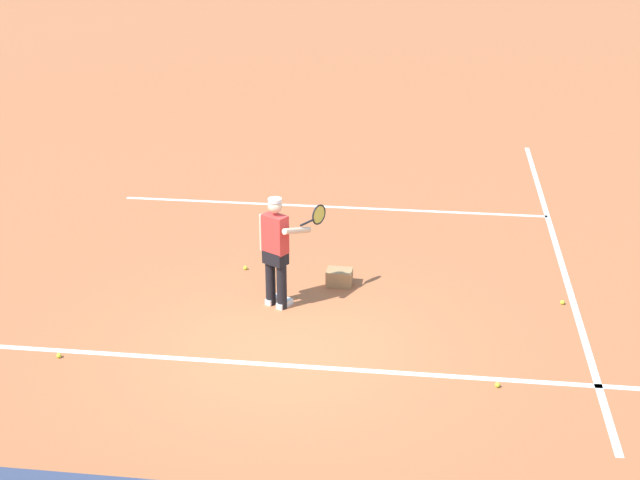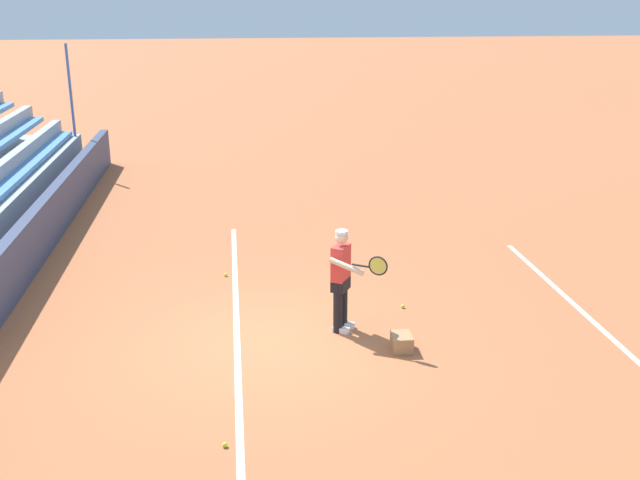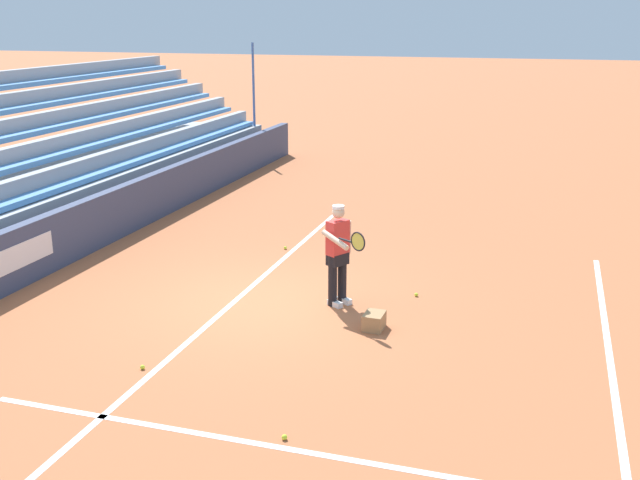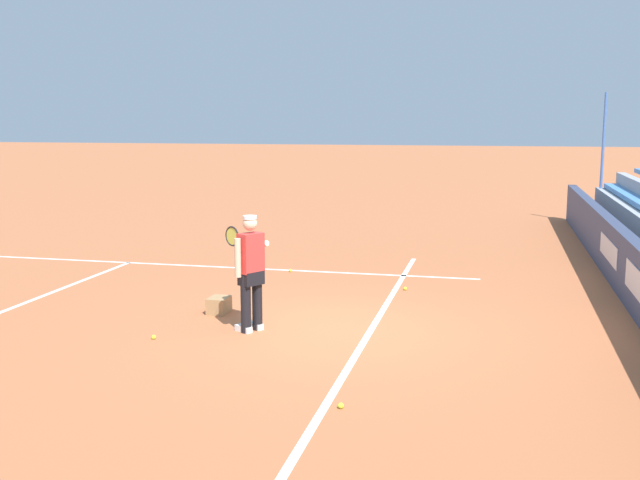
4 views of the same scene
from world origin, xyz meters
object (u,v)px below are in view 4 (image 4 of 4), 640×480
(tennis_player, at_px, (250,271))
(tennis_ball_by_box, at_px, (154,337))
(ball_box_cardboard, at_px, (219,305))
(tennis_ball_stray_back, at_px, (291,271))
(tennis_ball_toward_net, at_px, (341,406))
(tennis_ball_far_right, at_px, (405,289))

(tennis_player, xyz_separation_m, tennis_ball_by_box, (-0.75, 1.20, -0.86))
(tennis_ball_by_box, bearing_deg, ball_box_cardboard, -13.45)
(tennis_ball_by_box, height_order, tennis_ball_stray_back, same)
(tennis_ball_by_box, height_order, tennis_ball_toward_net, same)
(tennis_player, height_order, tennis_ball_stray_back, tennis_player)
(tennis_player, height_order, tennis_ball_by_box, tennis_player)
(tennis_player, relative_size, tennis_ball_toward_net, 25.98)
(tennis_ball_far_right, relative_size, tennis_ball_toward_net, 1.00)
(tennis_ball_by_box, bearing_deg, tennis_ball_toward_net, -121.60)
(tennis_player, relative_size, tennis_ball_far_right, 25.98)
(tennis_ball_toward_net, relative_size, tennis_ball_stray_back, 1.00)
(tennis_ball_by_box, relative_size, tennis_ball_toward_net, 1.00)
(tennis_ball_toward_net, distance_m, tennis_ball_stray_back, 7.34)
(tennis_ball_far_right, xyz_separation_m, tennis_ball_toward_net, (-5.81, 0.00, 0.00))
(tennis_player, relative_size, ball_box_cardboard, 4.29)
(tennis_player, distance_m, tennis_ball_toward_net, 3.38)
(ball_box_cardboard, xyz_separation_m, tennis_ball_by_box, (-1.59, 0.38, -0.10))
(tennis_player, distance_m, tennis_ball_stray_back, 4.38)
(ball_box_cardboard, bearing_deg, tennis_player, -135.67)
(tennis_player, bearing_deg, tennis_ball_toward_net, -144.38)
(tennis_ball_stray_back, bearing_deg, tennis_ball_toward_net, -160.30)
(tennis_player, relative_size, tennis_ball_by_box, 25.98)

